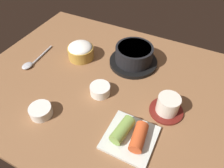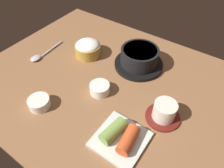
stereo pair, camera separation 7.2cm
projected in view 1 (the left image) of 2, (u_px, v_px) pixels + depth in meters
dining_table at (110, 86)px, 76.35cm from camera, size 100.00×76.00×2.00cm
stone_pot at (134, 56)px, 81.22cm from camera, size 19.16×19.16×7.92cm
rice_bowl at (81, 51)px, 84.27cm from camera, size 10.61×10.61×6.75cm
tea_cup_with_saucer at (168, 106)px, 64.95cm from camera, size 10.89×10.89×6.67cm
banchan_cup_center at (100, 89)px, 71.37cm from camera, size 7.04×7.04×3.46cm
kimchi_plate at (130, 135)px, 59.05cm from camera, size 14.24×14.24×4.78cm
side_bowl_near at (41, 111)px, 65.17cm from camera, size 7.11×7.11×3.26cm
spoon at (32, 63)px, 83.31cm from camera, size 3.60×17.40×1.35cm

